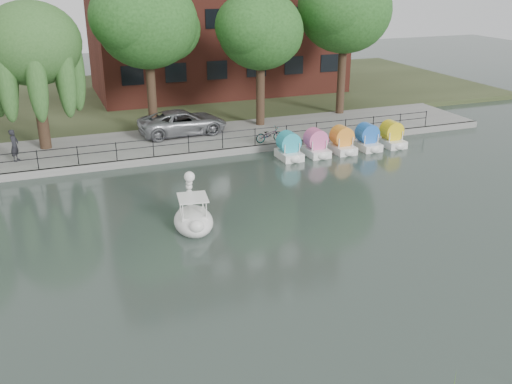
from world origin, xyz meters
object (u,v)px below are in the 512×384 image
pedestrian (14,143)px  minivan (183,121)px  bicycle (269,134)px  swan_boat (193,216)px

pedestrian → minivan: bearing=-54.8°
bicycle → pedestrian: (-14.06, 1.59, 0.49)m
bicycle → swan_boat: 11.67m
minivan → bicycle: size_ratio=3.64×
minivan → pedestrian: bearing=98.1°
bicycle → minivan: bearing=48.6°
minivan → pedestrian: size_ratio=3.17×
bicycle → swan_boat: (-7.18, -9.19, -0.42)m
bicycle → pedestrian: bearing=81.0°
minivan → swan_boat: swan_boat is taller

